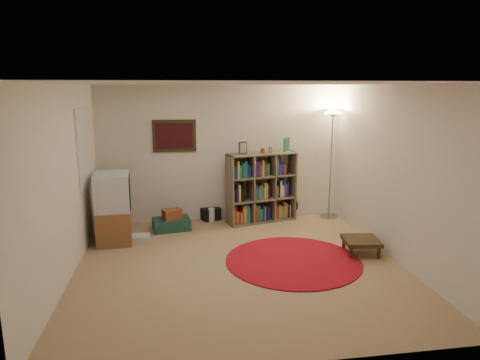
# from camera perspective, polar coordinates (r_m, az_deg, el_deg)

# --- Properties ---
(room) EXTENTS (4.54, 4.54, 2.54)m
(room) POSITION_cam_1_polar(r_m,az_deg,el_deg) (5.79, -0.69, 0.37)
(room) COLOR #9A7C5A
(room) RESTS_ON ground
(bookshelf) EXTENTS (1.34, 0.67, 1.55)m
(bookshelf) POSITION_cam_1_polar(r_m,az_deg,el_deg) (7.91, 2.74, -1.16)
(bookshelf) COLOR brown
(bookshelf) RESTS_ON ground
(floor_lamp) EXTENTS (0.51, 0.51, 2.07)m
(floor_lamp) POSITION_cam_1_polar(r_m,az_deg,el_deg) (8.15, 12.23, 6.76)
(floor_lamp) COLOR #ADADB2
(floor_lamp) RESTS_ON ground
(floor_fan) EXTENTS (0.35, 0.23, 0.40)m
(floor_fan) POSITION_cam_1_polar(r_m,az_deg,el_deg) (8.34, 6.54, -3.54)
(floor_fan) COLOR black
(floor_fan) RESTS_ON ground
(tv_stand) EXTENTS (0.60, 0.81, 1.12)m
(tv_stand) POSITION_cam_1_polar(r_m,az_deg,el_deg) (7.20, -16.49, -3.71)
(tv_stand) COLOR brown
(tv_stand) RESTS_ON ground
(dvd_box) EXTENTS (0.30, 0.25, 0.10)m
(dvd_box) POSITION_cam_1_polar(r_m,az_deg,el_deg) (7.24, -13.13, -7.51)
(dvd_box) COLOR silver
(dvd_box) RESTS_ON ground
(suitcase) EXTENTS (0.69, 0.50, 0.20)m
(suitcase) POSITION_cam_1_polar(r_m,az_deg,el_deg) (7.65, -9.12, -5.82)
(suitcase) COLOR #163D33
(suitcase) RESTS_ON ground
(wicker_basket) EXTENTS (0.37, 0.32, 0.18)m
(wicker_basket) POSITION_cam_1_polar(r_m,az_deg,el_deg) (7.56, -9.03, -4.53)
(wicker_basket) COLOR brown
(wicker_basket) RESTS_ON suitcase
(duffel_bag) EXTENTS (0.40, 0.37, 0.23)m
(duffel_bag) POSITION_cam_1_polar(r_m,az_deg,el_deg) (8.15, -3.98, -4.49)
(duffel_bag) COLOR black
(duffel_bag) RESTS_ON ground
(paper_towel) EXTENTS (0.12, 0.12, 0.25)m
(paper_towel) POSITION_cam_1_polar(r_m,az_deg,el_deg) (8.02, -3.81, -4.67)
(paper_towel) COLOR silver
(paper_towel) RESTS_ON ground
(red_rug) EXTENTS (1.95, 1.95, 0.02)m
(red_rug) POSITION_cam_1_polar(r_m,az_deg,el_deg) (6.32, 7.09, -10.61)
(red_rug) COLOR maroon
(red_rug) RESTS_ON ground
(side_table) EXTENTS (0.57, 0.57, 0.23)m
(side_table) POSITION_cam_1_polar(r_m,az_deg,el_deg) (6.73, 15.84, -7.85)
(side_table) COLOR black
(side_table) RESTS_ON ground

